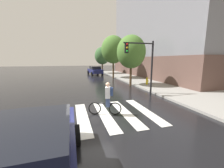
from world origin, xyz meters
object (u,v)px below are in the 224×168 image
traffic_light_near (143,59)px  sedan_near (30,158)px  street_tree_near (131,52)px  street_tree_far (102,56)px  cyclist (107,99)px  sedan_mid (95,70)px  fire_hydrant (147,81)px  street_tree_mid (113,50)px

traffic_light_near → sedan_near: bearing=-132.4°
sedan_near → street_tree_near: bearing=57.0°
street_tree_far → cyclist: bearing=-101.8°
sedan_mid → street_tree_far: 3.40m
sedan_near → sedan_mid: sedan_mid is taller
sedan_mid → fire_hydrant: (3.50, -12.83, -0.29)m
street_tree_near → street_tree_far: bearing=90.4°
street_tree_near → street_tree_mid: bearing=89.7°
sedan_mid → street_tree_mid: (1.82, -5.82, 3.42)m
street_tree_far → fire_hydrant: bearing=-82.6°
cyclist → street_tree_mid: (4.45, 13.63, 3.40)m
traffic_light_near → street_tree_mid: street_tree_mid is taller
traffic_light_near → street_tree_mid: 10.70m
traffic_light_near → street_tree_near: 4.19m
sedan_near → cyclist: size_ratio=2.72×
sedan_mid → sedan_near: bearing=-102.7°
sedan_near → street_tree_near: 13.16m
cyclist → fire_hydrant: bearing=47.2°
sedan_mid → cyclist: cyclist is taller
fire_hydrant → sedan_near: bearing=-130.2°
traffic_light_near → street_tree_far: bearing=87.6°
cyclist → street_tree_far: 21.26m
traffic_light_near → fire_hydrant: 4.97m
cyclist → sedan_near: bearing=-125.0°
sedan_mid → cyclist: (-2.64, -19.45, 0.02)m
traffic_light_near → street_tree_mid: (0.88, 10.57, 1.38)m
cyclist → street_tree_mid: size_ratio=0.27×
traffic_light_near → street_tree_mid: size_ratio=0.67×
sedan_mid → cyclist: 19.63m
cyclist → sedan_mid: bearing=82.3°
sedan_near → sedan_mid: bearing=77.3°
sedan_near → fire_hydrant: 13.51m
traffic_light_near → street_tree_far: 17.61m
sedan_near → street_tree_far: bearing=74.2°
fire_hydrant → street_tree_far: (-1.82, 14.02, 3.00)m
sedan_mid → traffic_light_near: traffic_light_near is taller
street_tree_mid → cyclist: bearing=-108.1°
sedan_near → fire_hydrant: bearing=49.8°
traffic_light_near → street_tree_far: size_ratio=0.80×
traffic_light_near → cyclist: bearing=-139.5°
sedan_mid → street_tree_far: (1.68, 1.19, 2.71)m
sedan_mid → street_tree_near: street_tree_near is taller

